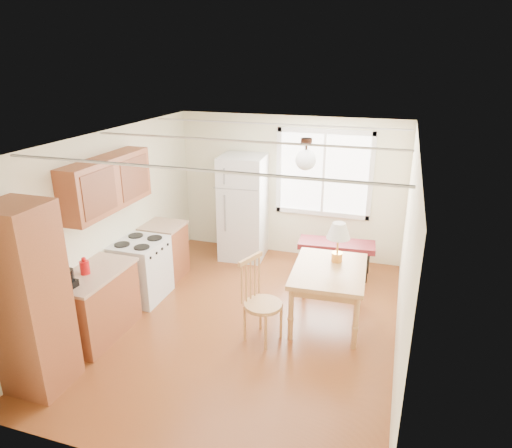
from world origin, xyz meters
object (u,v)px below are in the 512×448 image
at_px(refrigerator, 243,207).
at_px(dining_table, 329,276).
at_px(bench, 337,246).
at_px(chair, 256,293).

xyz_separation_m(refrigerator, dining_table, (1.81, -1.72, -0.24)).
bearing_deg(dining_table, bench, 91.06).
bearing_deg(refrigerator, bench, -12.43).
bearing_deg(refrigerator, chair, -71.39).
distance_m(refrigerator, bench, 1.77).
bearing_deg(chair, bench, 91.75).
relative_size(bench, dining_table, 0.97).
bearing_deg(dining_table, chair, -144.04).
bearing_deg(chair, dining_table, 58.89).
xyz_separation_m(bench, dining_table, (0.11, -1.48, 0.18)).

